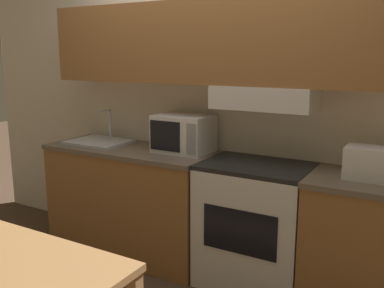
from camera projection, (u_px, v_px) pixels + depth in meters
ground_plane at (219, 255)px, 3.57m from camera, size 16.00×16.00×0.00m
wall_back at (219, 78)px, 3.21m from camera, size 5.16×0.38×2.55m
lower_counter_main at (132, 200)px, 3.57m from camera, size 1.43×0.58×0.90m
lower_counter_right_stub at (354, 246)px, 2.70m from camera, size 0.60×0.58×0.90m
stove_range at (255, 225)px, 3.04m from camera, size 0.74×0.55×0.90m
microwave at (184, 133)px, 3.30m from camera, size 0.42×0.33×0.29m
toaster at (368, 163)px, 2.58m from camera, size 0.27×0.20×0.20m
sink_basin at (99, 141)px, 3.64m from camera, size 0.50×0.40×0.28m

